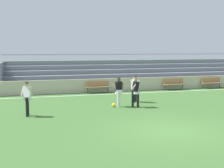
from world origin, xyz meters
TOP-DOWN VIEW (x-y plane):
  - ground_plane at (0.00, 0.00)m, footprint 160.00×160.00m
  - field_line_sideline at (0.00, 10.18)m, footprint 44.00×0.12m
  - sideline_wall at (0.00, 11.43)m, footprint 48.00×0.16m
  - bleacher_stand at (3.75, 13.89)m, footprint 22.40×3.55m
  - bench_near_bin at (9.40, 11.07)m, footprint 1.80×0.40m
  - bench_centre_sideline at (-0.39, 11.07)m, footprint 1.80×0.40m
  - bench_far_left at (5.90, 11.07)m, footprint 1.80×0.40m
  - player_dark_pressing_high at (0.43, 5.13)m, footprint 0.66×0.46m
  - player_dark_wide_left at (-0.46, 5.47)m, footprint 0.44×0.56m
  - player_white_challenging at (-5.48, 4.36)m, footprint 0.61×0.51m
  - player_white_wide_right at (0.96, 6.64)m, footprint 0.47×0.69m
  - soccer_ball at (-0.76, 5.44)m, footprint 0.22×0.22m

SIDE VIEW (x-z plane):
  - ground_plane at x=0.00m, z-range 0.00..0.00m
  - field_line_sideline at x=0.00m, z-range 0.00..0.01m
  - soccer_ball at x=-0.76m, z-range 0.00..0.22m
  - sideline_wall at x=0.00m, z-range 0.00..1.03m
  - bench_near_bin at x=9.40m, z-range 0.10..1.00m
  - bench_centre_sideline at x=-0.39m, z-range 0.10..1.00m
  - bench_far_left at x=5.90m, z-range 0.10..1.00m
  - player_white_wide_right at x=0.96m, z-range 0.15..1.79m
  - player_dark_wide_left at x=-0.46m, z-range 0.16..1.82m
  - player_dark_pressing_high at x=0.43m, z-range 0.16..1.83m
  - player_white_challenging at x=-5.48m, z-range 0.17..1.87m
  - bleacher_stand at x=3.75m, z-range -0.19..2.64m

